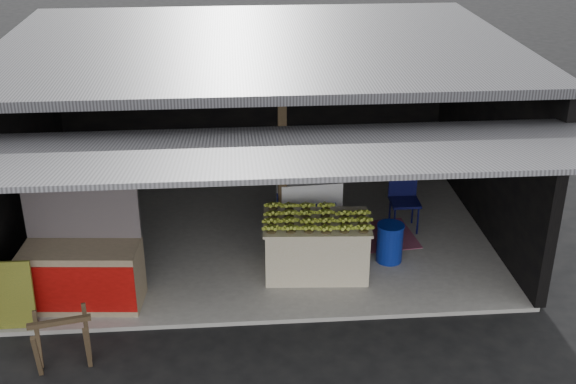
{
  "coord_description": "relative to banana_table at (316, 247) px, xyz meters",
  "views": [
    {
      "loc": [
        -0.36,
        -7.52,
        5.35
      ],
      "look_at": [
        0.36,
        1.57,
        1.1
      ],
      "focal_mm": 45.0,
      "sensor_mm": 36.0,
      "label": 1
    }
  ],
  "objects": [
    {
      "name": "neighbor_stall",
      "position": [
        -3.07,
        -0.54,
        0.06
      ],
      "size": [
        1.52,
        0.78,
        1.52
      ],
      "rotation": [
        0.0,
        0.0,
        -0.08
      ],
      "color": "#998466",
      "rests_on": "concrete_slab"
    },
    {
      "name": "banana_table",
      "position": [
        0.0,
        0.0,
        0.0
      ],
      "size": [
        1.51,
        0.99,
        0.8
      ],
      "rotation": [
        0.0,
        0.0,
        -0.07
      ],
      "color": "silver",
      "rests_on": "concrete_slab"
    },
    {
      "name": "green_signboard",
      "position": [
        -3.88,
        -0.99,
        0.05
      ],
      "size": [
        0.6,
        0.14,
        0.89
      ],
      "primitive_type": "cube",
      "rotation": [
        -0.11,
        0.0,
        0.0
      ],
      "color": "black",
      "rests_on": "concrete_slab"
    },
    {
      "name": "plastic_chair",
      "position": [
        1.51,
        1.27,
        0.15
      ],
      "size": [
        0.45,
        0.45,
        0.94
      ],
      "rotation": [
        0.0,
        0.0,
        -0.01
      ],
      "color": "#0B0C3C",
      "rests_on": "concrete_slab"
    },
    {
      "name": "shophouse",
      "position": [
        -0.71,
        1.69,
        1.64
      ],
      "size": [
        7.4,
        7.29,
        3.02
      ],
      "color": "black",
      "rests_on": "ground"
    },
    {
      "name": "water_barrel",
      "position": [
        1.09,
        0.23,
        -0.13
      ],
      "size": [
        0.37,
        0.37,
        0.55
      ],
      "primitive_type": "cylinder",
      "color": "navy",
      "rests_on": "concrete_slab"
    },
    {
      "name": "sawhorse",
      "position": [
        -3.1,
        -1.79,
        -0.04
      ],
      "size": [
        0.7,
        0.69,
        0.66
      ],
      "rotation": [
        0.0,
        0.0,
        0.2
      ],
      "color": "#473723",
      "rests_on": "ground"
    },
    {
      "name": "magenta_rug",
      "position": [
        0.87,
        0.94,
        -0.4
      ],
      "size": [
        1.6,
        1.16,
        0.01
      ],
      "primitive_type": "cube",
      "rotation": [
        0.0,
        0.0,
        0.11
      ],
      "color": "maroon",
      "rests_on": "concrete_slab"
    },
    {
      "name": "ground",
      "position": [
        -0.71,
        -1.13,
        -0.46
      ],
      "size": [
        80.0,
        80.0,
        0.0
      ],
      "primitive_type": "plane",
      "color": "black",
      "rests_on": "ground"
    },
    {
      "name": "banana_pile",
      "position": [
        0.0,
        -0.0,
        0.48
      ],
      "size": [
        1.38,
        0.89,
        0.16
      ],
      "primitive_type": null,
      "rotation": [
        0.0,
        0.0,
        -0.07
      ],
      "color": "gold",
      "rests_on": "banana_table"
    },
    {
      "name": "white_crate",
      "position": [
        0.0,
        1.02,
        0.1
      ],
      "size": [
        0.94,
        0.67,
        1.0
      ],
      "rotation": [
        0.0,
        0.0,
        0.07
      ],
      "color": "white",
      "rests_on": "concrete_slab"
    },
    {
      "name": "concrete_slab",
      "position": [
        -0.71,
        1.37,
        -0.43
      ],
      "size": [
        7.0,
        5.0,
        0.06
      ],
      "primitive_type": "cube",
      "color": "gray",
      "rests_on": "ground"
    },
    {
      "name": "picture_frames",
      "position": [
        -0.88,
        3.77,
        1.47
      ],
      "size": [
        1.62,
        0.04,
        0.46
      ],
      "color": "black",
      "rests_on": "shophouse"
    }
  ]
}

